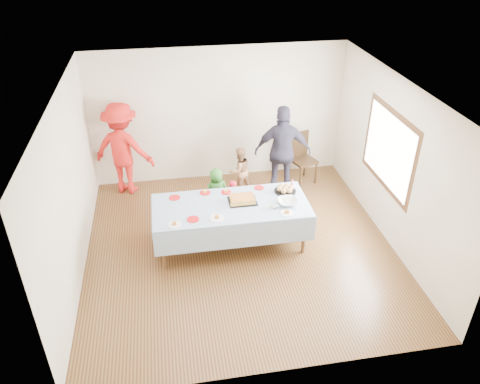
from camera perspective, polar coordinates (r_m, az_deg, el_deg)
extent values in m
plane|color=#482414|center=(7.87, -0.01, -6.68)|extent=(5.00, 5.00, 0.00)
cube|color=beige|center=(9.35, -2.63, 9.36)|extent=(5.00, 0.04, 2.70)
cube|color=beige|center=(5.13, 4.81, -11.74)|extent=(5.00, 0.04, 2.70)
cube|color=beige|center=(7.19, -20.06, 0.15)|extent=(0.04, 5.00, 2.70)
cube|color=beige|center=(7.88, 18.25, 3.33)|extent=(0.04, 5.00, 2.70)
cube|color=white|center=(6.56, -0.01, 12.25)|extent=(5.00, 5.00, 0.04)
cube|color=#472B16|center=(7.96, 17.62, 4.94)|extent=(0.03, 1.75, 1.35)
cylinder|color=#51381B|center=(7.33, -9.33, -6.85)|extent=(0.06, 0.06, 0.73)
cylinder|color=#51381B|center=(7.60, 7.81, -5.11)|extent=(0.06, 0.06, 0.73)
cylinder|color=#51381B|center=(8.01, -9.51, -3.17)|extent=(0.06, 0.06, 0.73)
cylinder|color=#51381B|center=(8.26, 6.17, -1.71)|extent=(0.06, 0.06, 0.73)
cube|color=#51381B|center=(7.50, -1.12, -1.77)|extent=(2.40, 1.00, 0.04)
cube|color=white|center=(7.48, -1.12, -1.61)|extent=(2.50, 1.10, 0.01)
cube|color=black|center=(7.56, 0.29, -1.11)|extent=(0.45, 0.35, 0.01)
cube|color=#ECBE59|center=(7.54, 0.29, -0.89)|extent=(0.38, 0.29, 0.06)
cube|color=#AC6727|center=(7.53, 0.29, -0.67)|extent=(0.38, 0.29, 0.01)
cylinder|color=black|center=(7.86, 5.52, 0.10)|extent=(0.36, 0.36, 0.02)
sphere|color=tan|center=(7.85, 6.22, 0.50)|extent=(0.09, 0.09, 0.09)
sphere|color=tan|center=(7.91, 5.73, 0.78)|extent=(0.09, 0.09, 0.09)
sphere|color=tan|center=(7.89, 5.05, 0.72)|extent=(0.09, 0.09, 0.09)
sphere|color=tan|center=(7.81, 4.86, 0.38)|extent=(0.09, 0.09, 0.09)
sphere|color=tan|center=(7.75, 5.35, 0.10)|extent=(0.09, 0.09, 0.09)
sphere|color=tan|center=(7.77, 6.03, 0.16)|extent=(0.09, 0.09, 0.09)
sphere|color=tan|center=(7.83, 5.54, 0.44)|extent=(0.09, 0.09, 0.09)
imported|color=silver|center=(7.52, 5.85, -1.22)|extent=(0.32, 0.32, 0.08)
cone|color=silver|center=(7.99, 6.41, 1.16)|extent=(0.09, 0.09, 0.15)
cylinder|color=red|center=(7.73, -7.98, -0.69)|extent=(0.18, 0.18, 0.01)
cylinder|color=red|center=(7.81, -4.28, -0.09)|extent=(0.18, 0.18, 0.01)
cylinder|color=red|center=(7.80, -1.70, -0.01)|extent=(0.17, 0.17, 0.01)
cylinder|color=red|center=(7.93, 2.34, 0.52)|extent=(0.17, 0.17, 0.01)
cylinder|color=red|center=(7.17, -5.75, -3.33)|extent=(0.19, 0.19, 0.01)
cylinder|color=white|center=(7.08, -8.00, -3.97)|extent=(0.21, 0.21, 0.01)
cylinder|color=white|center=(7.16, -2.84, -3.21)|extent=(0.23, 0.23, 0.01)
cylinder|color=white|center=(7.31, 5.73, -2.58)|extent=(0.21, 0.21, 0.01)
cylinder|color=black|center=(9.42, 7.37, 1.72)|extent=(0.04, 0.04, 0.46)
cylinder|color=black|center=(9.63, 9.22, 2.26)|extent=(0.04, 0.04, 0.46)
cylinder|color=black|center=(9.69, 6.06, 2.71)|extent=(0.04, 0.04, 0.46)
cylinder|color=black|center=(9.89, 7.89, 3.21)|extent=(0.04, 0.04, 0.46)
cube|color=black|center=(9.54, 7.74, 3.80)|extent=(0.57, 0.57, 0.05)
cube|color=black|center=(9.56, 7.15, 5.82)|extent=(0.44, 0.19, 0.53)
imported|color=red|center=(8.38, -0.97, -0.88)|extent=(0.32, 0.27, 0.76)
imported|color=#2C6F25|center=(8.47, -2.86, 0.06)|extent=(0.50, 0.38, 0.90)
imported|color=#AA764F|center=(9.10, -0.07, 2.66)|extent=(0.57, 0.52, 0.95)
imported|color=red|center=(9.23, -14.08, 5.14)|extent=(1.35, 1.06, 1.83)
imported|color=#2D2A3A|center=(8.89, 5.22, 4.92)|extent=(1.12, 0.63, 1.81)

